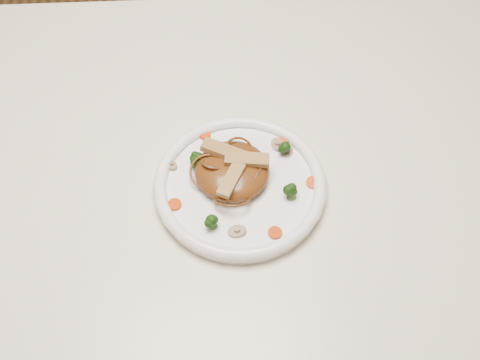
{
  "coord_description": "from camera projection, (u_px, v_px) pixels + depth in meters",
  "views": [
    {
      "loc": [
        0.06,
        -0.61,
        1.58
      ],
      "look_at": [
        0.08,
        -0.06,
        0.78
      ],
      "focal_mm": 48.12,
      "sensor_mm": 36.0,
      "label": 1
    }
  ],
  "objects": [
    {
      "name": "mushroom_1",
      "position": [
        287.0,
        150.0,
        1.02
      ],
      "size": [
        0.03,
        0.03,
        0.01
      ],
      "primitive_type": "cylinder",
      "rotation": [
        0.0,
        0.0,
        1.54
      ],
      "color": "gray",
      "rests_on": "plate"
    },
    {
      "name": "mushroom_3",
      "position": [
        277.0,
        145.0,
        1.02
      ],
      "size": [
        0.03,
        0.03,
        0.01
      ],
      "primitive_type": "cylinder",
      "rotation": [
        0.0,
        0.0,
        1.92
      ],
      "color": "gray",
      "rests_on": "plate"
    },
    {
      "name": "mushroom_0",
      "position": [
        237.0,
        231.0,
        0.93
      ],
      "size": [
        0.03,
        0.03,
        0.01
      ],
      "primitive_type": "cylinder",
      "rotation": [
        0.0,
        0.0,
        0.14
      ],
      "color": "gray",
      "rests_on": "plate"
    },
    {
      "name": "carrot_0",
      "position": [
        282.0,
        143.0,
        1.02
      ],
      "size": [
        0.02,
        0.02,
        0.0
      ],
      "primitive_type": "cylinder",
      "rotation": [
        0.0,
        0.0,
        -0.12
      ],
      "color": "#B32F06",
      "rests_on": "plate"
    },
    {
      "name": "broccoli_2",
      "position": [
        213.0,
        222.0,
        0.93
      ],
      "size": [
        0.03,
        0.03,
        0.03
      ],
      "primitive_type": null,
      "rotation": [
        0.0,
        0.0,
        0.24
      ],
      "color": "#16340A",
      "rests_on": "plate"
    },
    {
      "name": "plate",
      "position": [
        240.0,
        188.0,
        0.99
      ],
      "size": [
        0.28,
        0.28,
        0.02
      ],
      "primitive_type": "cylinder",
      "rotation": [
        0.0,
        0.0,
        -0.06
      ],
      "color": "white",
      "rests_on": "table"
    },
    {
      "name": "broccoli_1",
      "position": [
        194.0,
        159.0,
        0.99
      ],
      "size": [
        0.03,
        0.03,
        0.03
      ],
      "primitive_type": null,
      "rotation": [
        0.0,
        0.0,
        0.1
      ],
      "color": "#16340A",
      "rests_on": "plate"
    },
    {
      "name": "carrot_3",
      "position": [
        205.0,
        135.0,
        1.03
      ],
      "size": [
        0.02,
        0.02,
        0.0
      ],
      "primitive_type": "cylinder",
      "rotation": [
        0.0,
        0.0,
        -0.18
      ],
      "color": "#B32F06",
      "rests_on": "plate"
    },
    {
      "name": "carrot_4",
      "position": [
        275.0,
        233.0,
        0.93
      ],
      "size": [
        0.03,
        0.03,
        0.0
      ],
      "primitive_type": "cylinder",
      "rotation": [
        0.0,
        0.0,
        0.42
      ],
      "color": "#B32F06",
      "rests_on": "plate"
    },
    {
      "name": "broccoli_0",
      "position": [
        285.0,
        146.0,
        1.01
      ],
      "size": [
        0.03,
        0.03,
        0.03
      ],
      "primitive_type": null,
      "rotation": [
        0.0,
        0.0,
        0.31
      ],
      "color": "#16340A",
      "rests_on": "plate"
    },
    {
      "name": "chicken_a",
      "position": [
        247.0,
        159.0,
        0.96
      ],
      "size": [
        0.07,
        0.03,
        0.01
      ],
      "primitive_type": "cube",
      "rotation": [
        0.0,
        0.0,
        -0.07
      ],
      "color": "tan",
      "rests_on": "noodle_mound"
    },
    {
      "name": "carrot_1",
      "position": [
        175.0,
        204.0,
        0.96
      ],
      "size": [
        0.02,
        0.02,
        0.0
      ],
      "primitive_type": "cylinder",
      "rotation": [
        0.0,
        0.0,
        -0.01
      ],
      "color": "#B32F06",
      "rests_on": "plate"
    },
    {
      "name": "noodle_mound",
      "position": [
        232.0,
        171.0,
        0.98
      ],
      "size": [
        0.12,
        0.12,
        0.04
      ],
      "primitive_type": "ellipsoid",
      "rotation": [
        0.0,
        0.0,
        -0.03
      ],
      "color": "brown",
      "rests_on": "plate"
    },
    {
      "name": "mushroom_2",
      "position": [
        171.0,
        165.0,
        1.0
      ],
      "size": [
        0.03,
        0.03,
        0.01
      ],
      "primitive_type": "cylinder",
      "rotation": [
        0.0,
        0.0,
        -0.93
      ],
      "color": "gray",
      "rests_on": "plate"
    },
    {
      "name": "broccoli_3",
      "position": [
        292.0,
        191.0,
        0.95
      ],
      "size": [
        0.03,
        0.03,
        0.03
      ],
      "primitive_type": null,
      "rotation": [
        0.0,
        0.0,
        -0.02
      ],
      "color": "#16340A",
      "rests_on": "plate"
    },
    {
      "name": "table",
      "position": [
        190.0,
        198.0,
        1.11
      ],
      "size": [
        1.2,
        0.8,
        0.75
      ],
      "color": "#F1E4CC",
      "rests_on": "ground"
    },
    {
      "name": "carrot_2",
      "position": [
        313.0,
        183.0,
        0.98
      ],
      "size": [
        0.03,
        0.03,
        0.0
      ],
      "primitive_type": "cylinder",
      "rotation": [
        0.0,
        0.0,
        -0.38
      ],
      "color": "#B32F06",
      "rests_on": "plate"
    },
    {
      "name": "chicken_b",
      "position": [
        224.0,
        151.0,
        0.97
      ],
      "size": [
        0.07,
        0.05,
        0.01
      ],
      "primitive_type": "cube",
      "rotation": [
        0.0,
        0.0,
        2.7
      ],
      "color": "tan",
      "rests_on": "noodle_mound"
    },
    {
      "name": "ground",
      "position": [
        206.0,
        337.0,
        1.64
      ],
      "size": [
        4.0,
        4.0,
        0.0
      ],
      "primitive_type": "plane",
      "color": "#4D2F1A",
      "rests_on": "ground"
    },
    {
      "name": "chicken_c",
      "position": [
        231.0,
        180.0,
        0.94
      ],
      "size": [
        0.05,
        0.06,
        0.01
      ],
      "primitive_type": "cube",
      "rotation": [
        0.0,
        0.0,
        4.24
      ],
      "color": "tan",
      "rests_on": "noodle_mound"
    }
  ]
}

